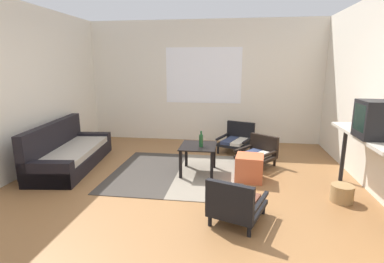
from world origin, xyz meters
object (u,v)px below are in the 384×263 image
(crt_television, at_px, (379,120))
(glass_bottle, at_px, (201,140))
(coffee_table, at_px, (198,151))
(wicker_basket, at_px, (342,193))
(ottoman_orange, at_px, (249,168))
(couch, at_px, (69,153))
(console_shelf, at_px, (368,143))
(armchair_corner, at_px, (258,152))
(clay_vase, at_px, (362,121))
(armchair_striped_foreground, at_px, (236,204))
(armchair_by_window, at_px, (237,139))

(crt_television, relative_size, glass_bottle, 1.74)
(coffee_table, relative_size, wicker_basket, 2.23)
(crt_television, bearing_deg, ottoman_orange, 150.80)
(couch, xyz_separation_m, console_shelf, (4.46, -0.75, 0.56))
(console_shelf, xyz_separation_m, crt_television, (-0.00, -0.21, 0.33))
(armchair_corner, relative_size, console_shelf, 0.49)
(coffee_table, xyz_separation_m, clay_vase, (2.20, -0.50, 0.64))
(coffee_table, xyz_separation_m, armchair_striped_foreground, (0.60, -1.49, -0.15))
(armchair_by_window, relative_size, clay_vase, 2.68)
(armchair_corner, bearing_deg, clay_vase, -40.65)
(coffee_table, distance_m, console_shelf, 2.36)
(armchair_corner, bearing_deg, couch, -170.71)
(armchair_corner, distance_m, ottoman_orange, 0.74)
(ottoman_orange, xyz_separation_m, wicker_basket, (1.15, -0.58, -0.08))
(armchair_corner, distance_m, crt_television, 2.11)
(clay_vase, bearing_deg, armchair_by_window, 130.14)
(ottoman_orange, bearing_deg, glass_bottle, 171.78)
(armchair_striped_foreground, bearing_deg, armchair_corner, 78.93)
(couch, xyz_separation_m, crt_television, (4.46, -0.96, 0.89))
(armchair_corner, height_order, crt_television, crt_television)
(wicker_basket, bearing_deg, clay_vase, 48.70)
(armchair_striped_foreground, height_order, wicker_basket, armchair_striped_foreground)
(ottoman_orange, xyz_separation_m, crt_television, (1.38, -0.77, 0.93))
(crt_television, relative_size, wicker_basket, 1.55)
(crt_television, bearing_deg, armchair_by_window, 124.03)
(armchair_corner, relative_size, glass_bottle, 3.07)
(couch, xyz_separation_m, armchair_striped_foreground, (2.86, -1.49, -0.01))
(armchair_corner, height_order, glass_bottle, glass_bottle)
(wicker_basket, bearing_deg, console_shelf, 2.67)
(armchair_by_window, relative_size, armchair_striped_foreground, 1.05)
(ottoman_orange, bearing_deg, armchair_by_window, 96.75)
(armchair_corner, xyz_separation_m, wicker_basket, (0.97, -1.30, -0.12))
(armchair_by_window, distance_m, armchair_corner, 0.91)
(armchair_by_window, xyz_separation_m, armchair_corner, (0.37, -0.83, -0.02))
(console_shelf, bearing_deg, armchair_corner, 133.07)
(couch, relative_size, armchair_striped_foreground, 2.68)
(console_shelf, height_order, glass_bottle, console_shelf)
(coffee_table, distance_m, ottoman_orange, 0.85)
(clay_vase, distance_m, wicker_basket, 0.98)
(couch, distance_m, ottoman_orange, 3.08)
(armchair_striped_foreground, height_order, ottoman_orange, armchair_striped_foreground)
(coffee_table, distance_m, crt_television, 2.51)
(armchair_striped_foreground, bearing_deg, crt_television, 18.56)
(crt_television, bearing_deg, console_shelf, 89.12)
(armchair_corner, relative_size, crt_television, 1.77)
(clay_vase, bearing_deg, glass_bottle, 168.82)
(couch, bearing_deg, ottoman_orange, -3.43)
(armchair_by_window, bearing_deg, crt_television, -55.97)
(crt_television, distance_m, glass_bottle, 2.38)
(armchair_corner, xyz_separation_m, crt_television, (1.20, -1.49, 0.89))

